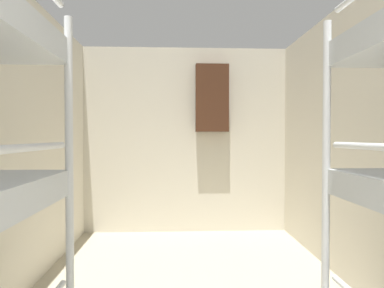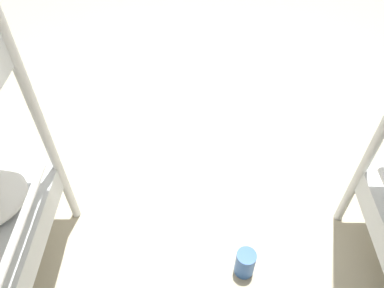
# 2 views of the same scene
# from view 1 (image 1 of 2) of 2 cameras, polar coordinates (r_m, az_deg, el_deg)

# --- Properties ---
(wall_back) EXTENTS (2.89, 0.06, 2.53)m
(wall_back) POSITION_cam_1_polar(r_m,az_deg,el_deg) (4.72, -1.08, 0.67)
(wall_back) COLOR beige
(wall_back) RESTS_ON ground_plane
(hanging_coat) EXTENTS (0.44, 0.12, 0.90)m
(hanging_coat) POSITION_cam_1_polar(r_m,az_deg,el_deg) (4.63, 3.36, 7.65)
(hanging_coat) COLOR #472819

